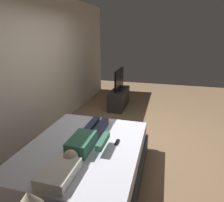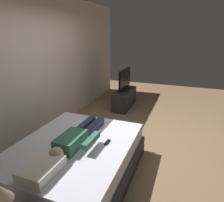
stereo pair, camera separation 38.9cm
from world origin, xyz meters
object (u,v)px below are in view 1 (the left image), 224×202
Objects in this scene: pillow at (59,173)px; remote at (117,142)px; tv_stand at (119,98)px; lamp at (29,201)px; person at (86,139)px; tv at (119,80)px; bed at (85,162)px.

pillow reaches higher than remote.
lamp is (-4.32, -0.33, 0.60)m from tv_stand.
tv reaches higher than person.
lamp is at bearing -175.67° from tv.
tv_stand is (2.83, 0.64, -0.30)m from remote.
tv reaches higher than lamp.
bed is at bearing -0.00° from pillow.
tv is at bearing 4.33° from lamp.
lamp reaches higher than bed.
bed is at bearing -176.15° from tv_stand.
pillow is 1.14× the size of lamp.
bed is 1.82× the size of tv_stand.
pillow is 0.97m from remote.
remote is at bearing -67.49° from bed.
lamp is at bearing -175.67° from tv_stand.
remote is 0.36× the size of lamp.
tv_stand is (3.01, 0.20, -0.01)m from bed.
tv is at bearing 12.68° from remote.
tv is at bearing 0.00° from tv_stand.
pillow is at bearing 180.00° from bed.
tv_stand is 2.62× the size of lamp.
tv is (2.83, 0.64, 0.24)m from remote.
lamp is at bearing -175.95° from person.
person is at bearing -45.66° from bed.
tv reaches higher than bed.
pillow is 3.20× the size of remote.
bed is 3.02m from tv_stand.
person is at bearing -175.54° from tv_stand.
bed is at bearing 112.51° from remote.
lamp is at bearing -174.57° from bed.
remote is (0.18, -0.43, 0.29)m from bed.
tv is at bearing 3.14° from pillow.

